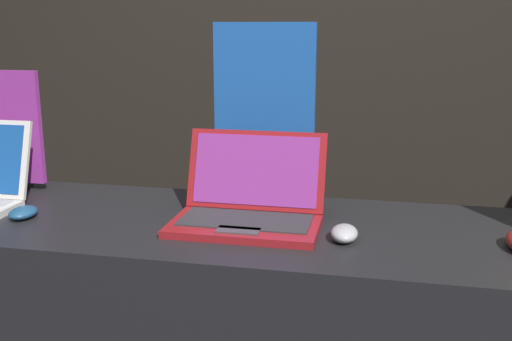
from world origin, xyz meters
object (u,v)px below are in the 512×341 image
promo_stand_front (0,133)px  promo_stand_middle (264,118)px  mouse_middle (344,233)px  laptop_middle (249,203)px  mouse_front (23,213)px

promo_stand_front → promo_stand_middle: 0.87m
promo_stand_front → promo_stand_middle: size_ratio=0.72×
promo_stand_front → mouse_middle: 1.18m
promo_stand_middle → mouse_middle: bearing=-48.2°
promo_stand_front → laptop_middle: bearing=-12.0°
promo_stand_front → mouse_middle: bearing=-13.5°
promo_stand_front → promo_stand_middle: (0.87, 0.02, 0.07)m
laptop_middle → promo_stand_middle: (0.00, 0.21, 0.20)m
promo_stand_middle → laptop_middle: bearing=-90.0°
mouse_middle → promo_stand_middle: 0.46m
mouse_front → mouse_middle: mouse_middle is taller
promo_stand_front → mouse_middle: promo_stand_front is taller
promo_stand_front → mouse_front: bearing=-48.6°
mouse_front → promo_stand_front: promo_stand_front is taller
mouse_front → laptop_middle: 0.63m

